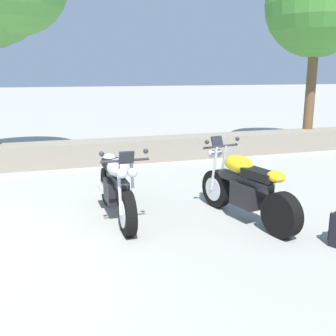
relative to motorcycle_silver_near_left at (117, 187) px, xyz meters
The scene contains 3 objects.
motorcycle_silver_near_left is the anchor object (origin of this frame).
motorcycle_yellow_centre 1.92m from the motorcycle_silver_near_left, 19.79° to the right, with size 0.82×2.05×1.18m.
leafy_tree_mid_left 8.51m from the motorcycle_silver_near_left, 31.69° to the left, with size 3.00×2.86×4.88m.
Camera 1 is at (2.06, -4.82, 2.17)m, focal length 42.58 mm.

